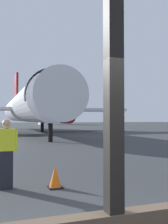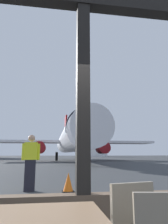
{
  "view_description": "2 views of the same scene",
  "coord_description": "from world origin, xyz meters",
  "px_view_note": "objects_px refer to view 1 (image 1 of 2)",
  "views": [
    {
      "loc": [
        -1.44,
        -2.98,
        1.74
      ],
      "look_at": [
        5.73,
        17.49,
        2.36
      ],
      "focal_mm": 41.83,
      "sensor_mm": 36.0,
      "label": 1
    },
    {
      "loc": [
        -0.45,
        -3.08,
        1.13
      ],
      "look_at": [
        1.92,
        12.52,
        4.33
      ],
      "focal_mm": 33.28,
      "sensor_mm": 36.0,
      "label": 2
    }
  ],
  "objects_px": {
    "airplane": "(27,107)",
    "ground_crew_worker": "(6,153)",
    "traffic_cone": "(55,177)",
    "fuel_storage_tank": "(53,117)"
  },
  "relations": [
    {
      "from": "traffic_cone",
      "to": "fuel_storage_tank",
      "type": "relative_size",
      "value": 0.06
    },
    {
      "from": "ground_crew_worker",
      "to": "traffic_cone",
      "type": "height_order",
      "value": "ground_crew_worker"
    },
    {
      "from": "airplane",
      "to": "ground_crew_worker",
      "type": "xyz_separation_m",
      "value": [
        -3.88,
        -27.72,
        -2.52
      ]
    },
    {
      "from": "airplane",
      "to": "traffic_cone",
      "type": "relative_size",
      "value": 64.83
    },
    {
      "from": "airplane",
      "to": "ground_crew_worker",
      "type": "height_order",
      "value": "airplane"
    },
    {
      "from": "airplane",
      "to": "traffic_cone",
      "type": "distance_m",
      "value": 28.33
    },
    {
      "from": "traffic_cone",
      "to": "ground_crew_worker",
      "type": "bearing_deg",
      "value": 165.86
    },
    {
      "from": "airplane",
      "to": "traffic_cone",
      "type": "bearing_deg",
      "value": -95.5
    },
    {
      "from": "ground_crew_worker",
      "to": "airplane",
      "type": "bearing_deg",
      "value": 82.04
    },
    {
      "from": "ground_crew_worker",
      "to": "traffic_cone",
      "type": "xyz_separation_m",
      "value": [
        1.18,
        -0.3,
        -0.63
      ]
    }
  ]
}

